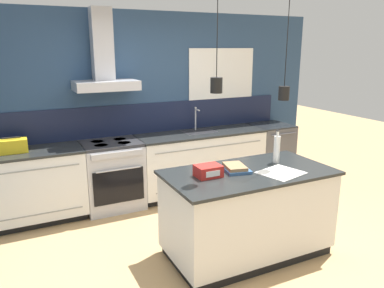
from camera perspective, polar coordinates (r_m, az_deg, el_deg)
The scene contains 12 objects.
ground_plane at distance 4.09m, azimuth 3.05°, elevation -16.64°, with size 16.00×16.00×0.00m, color tan.
wall_back at distance 5.38m, azimuth -7.46°, elevation 6.30°, with size 5.60×2.21×2.60m.
counter_run_left at distance 5.02m, azimuth -24.05°, elevation -6.01°, with size 1.41×0.64×0.91m.
counter_run_sink at distance 5.59m, azimuth 1.34°, elevation -2.66°, with size 1.93×0.64×1.26m.
oven_range at distance 5.14m, azimuth -12.01°, elevation -4.62°, with size 0.76×0.66×0.91m.
dishwasher at distance 6.24m, azimuth 11.67°, elevation -1.17°, with size 0.61×0.65×0.91m.
kitchen_island at distance 3.97m, azimuth 8.43°, elevation -10.28°, with size 1.70×0.90×0.91m.
bottle_on_island at distance 4.10m, azimuth 12.79°, elevation -0.70°, with size 0.07×0.07×0.36m.
book_stack at distance 3.78m, azimuth 6.66°, elevation -3.69°, with size 0.29×0.32×0.06m.
red_supply_box at distance 3.59m, azimuth 2.49°, elevation -4.12°, with size 0.24×0.19×0.11m.
paper_pile at distance 3.80m, azimuth 13.40°, elevation -4.28°, with size 0.47×0.44×0.01m.
yellow_toolbox at distance 4.87m, azimuth -25.76°, elevation -0.27°, with size 0.34×0.18×0.19m.
Camera 1 is at (-1.72, -3.05, 2.12)m, focal length 35.00 mm.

